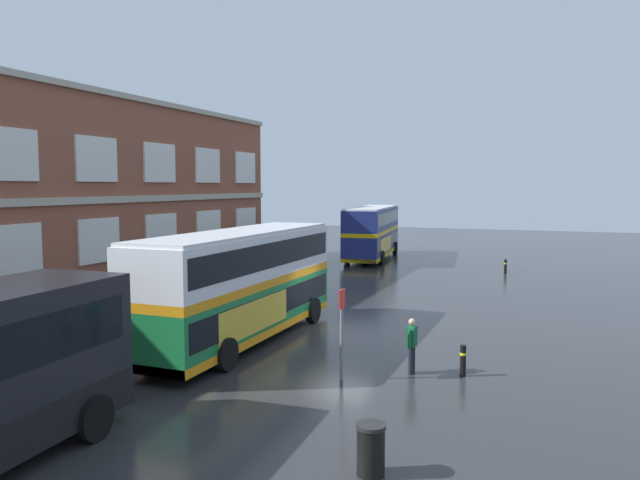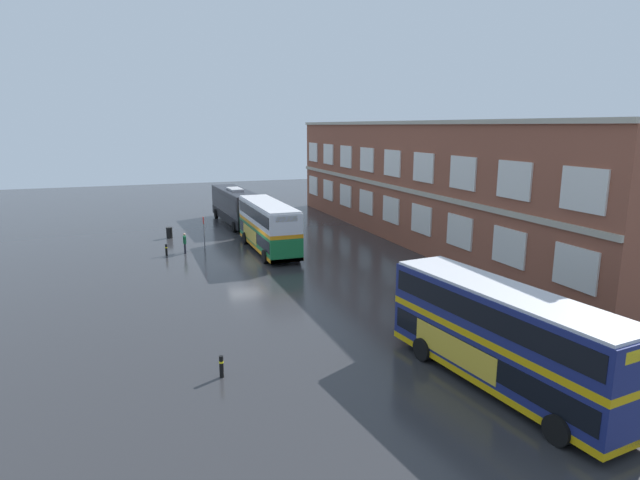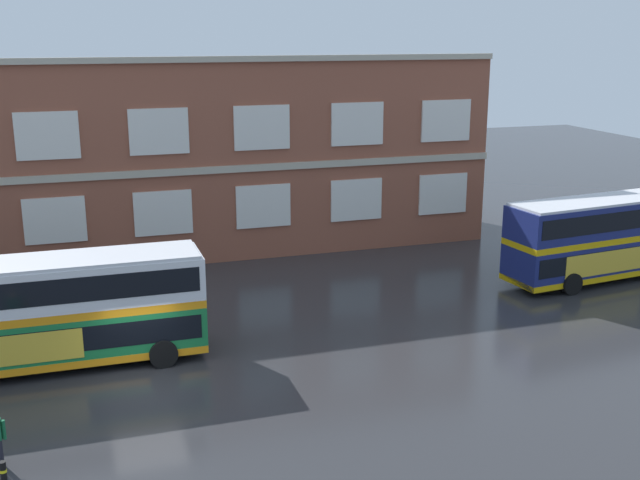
{
  "view_description": "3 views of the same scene",
  "coord_description": "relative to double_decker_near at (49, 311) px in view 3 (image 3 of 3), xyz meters",
  "views": [
    {
      "loc": [
        -22.38,
        -8.0,
        5.7
      ],
      "look_at": [
        4.42,
        2.54,
        3.13
      ],
      "focal_mm": 34.16,
      "sensor_mm": 36.0,
      "label": 1
    },
    {
      "loc": [
        38.94,
        -8.0,
        10.27
      ],
      "look_at": [
        4.0,
        4.71,
        2.22
      ],
      "focal_mm": 29.73,
      "sensor_mm": 36.0,
      "label": 2
    },
    {
      "loc": [
        -1.89,
        -25.5,
        11.92
      ],
      "look_at": [
        7.66,
        4.15,
        3.55
      ],
      "focal_mm": 44.0,
      "sensor_mm": 36.0,
      "label": 3
    }
  ],
  "objects": [
    {
      "name": "double_decker_near",
      "position": [
        0.0,
        0.0,
        0.0
      ],
      "size": [
        11.0,
        2.88,
        4.07
      ],
      "color": "#197038",
      "rests_on": "ground"
    },
    {
      "name": "safety_bollard_west",
      "position": [
        -1.16,
        -8.17,
        -1.66
      ],
      "size": [
        0.19,
        0.19,
        0.95
      ],
      "color": "black",
      "rests_on": "ground"
    },
    {
      "name": "double_decker_middle",
      "position": [
        26.03,
        2.77,
        0.0
      ],
      "size": [
        11.22,
        3.85,
        4.07
      ],
      "color": "navy",
      "rests_on": "ground"
    },
    {
      "name": "ground_plane",
      "position": [
        3.06,
        -0.7,
        -2.15
      ],
      "size": [
        120.0,
        120.0,
        0.0
      ],
      "primitive_type": "plane",
      "color": "#2B2B2D"
    },
    {
      "name": "brick_terminal_building",
      "position": [
        0.23,
        15.28,
        3.04
      ],
      "size": [
        47.23,
        8.19,
        10.67
      ],
      "color": "brown",
      "rests_on": "ground"
    }
  ]
}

